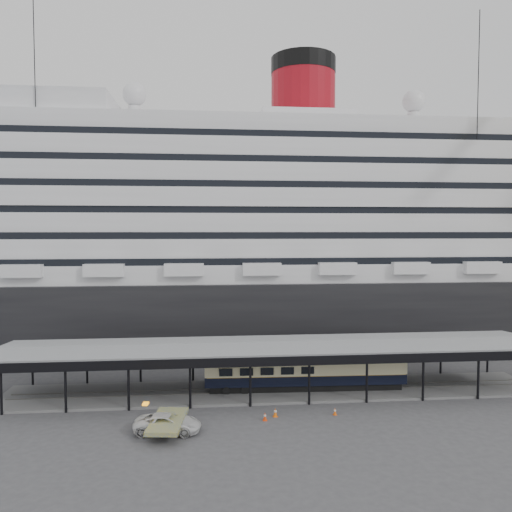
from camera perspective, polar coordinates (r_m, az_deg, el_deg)
The scene contains 8 objects.
ground at distance 49.90m, azimuth 2.90°, elevation -17.03°, with size 200.00×200.00×0.00m, color #3E3E41.
cruise_ship at distance 78.69m, azimuth -0.39°, elevation 3.92°, with size 130.00×30.00×43.90m.
platform_canopy at distance 53.88m, azimuth 2.12°, elevation -12.86°, with size 56.00×9.18×5.30m.
port_truck at distance 44.93m, azimuth -10.06°, elevation -18.33°, with size 2.58×5.60×1.56m, color silver.
pullman_carriage at distance 54.35m, azimuth 5.64°, elevation -12.55°, with size 21.21×3.35×20.75m.
traffic_cone_left at distance 46.94m, azimuth 1.03°, elevation -17.86°, with size 0.40×0.40×0.75m.
traffic_cone_mid at distance 47.82m, azimuth 2.22°, elevation -17.41°, with size 0.50×0.50×0.83m.
traffic_cone_right at distance 48.78m, azimuth 9.01°, elevation -17.12°, with size 0.38×0.38×0.68m.
Camera 1 is at (-6.77, -46.39, 17.09)m, focal length 35.00 mm.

